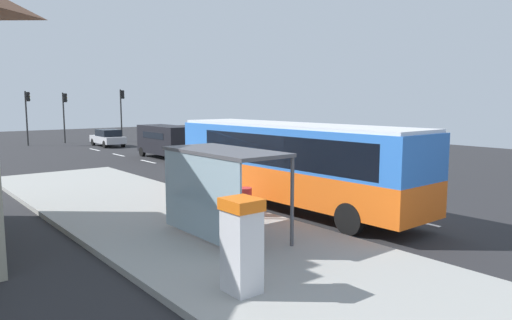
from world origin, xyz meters
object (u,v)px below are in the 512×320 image
(white_van, at_px, (166,139))
(recycling_bin_red, at_px, (244,202))
(ticket_machine, at_px, (242,245))
(traffic_light_median, at_px, (65,110))
(bus, at_px, (291,160))
(traffic_light_far_side, at_px, (27,109))
(recycling_bin_yellow, at_px, (232,198))
(bus_shelter, at_px, (215,171))
(sedan_near, at_px, (108,137))
(recycling_bin_orange, at_px, (221,195))
(traffic_light_near_side, at_px, (122,107))

(white_van, bearing_deg, recycling_bin_red, -109.99)
(ticket_machine, distance_m, traffic_light_median, 40.64)
(bus, relative_size, recycling_bin_red, 11.64)
(traffic_light_far_side, distance_m, traffic_light_median, 3.59)
(recycling_bin_red, relative_size, traffic_light_far_side, 0.19)
(recycling_bin_yellow, xyz_separation_m, traffic_light_median, (4.60, 33.89, 2.58))
(white_van, xyz_separation_m, traffic_light_median, (-1.80, 16.99, 1.89))
(white_van, distance_m, recycling_bin_red, 18.74)
(bus_shelter, bearing_deg, traffic_light_median, 79.33)
(bus, height_order, recycling_bin_yellow, bus)
(sedan_near, xyz_separation_m, recycling_bin_yellow, (-6.50, -28.04, -0.14))
(recycling_bin_orange, height_order, traffic_light_far_side, traffic_light_far_side)
(recycling_bin_red, bearing_deg, traffic_light_far_side, 88.13)
(traffic_light_median, distance_m, bus_shelter, 36.83)
(recycling_bin_yellow, bearing_deg, recycling_bin_red, -90.00)
(sedan_near, bearing_deg, ticket_machine, -107.15)
(recycling_bin_red, height_order, recycling_bin_orange, same)
(traffic_light_median, bearing_deg, traffic_light_far_side, -167.13)
(sedan_near, relative_size, bus_shelter, 1.11)
(white_van, distance_m, sedan_near, 11.16)
(traffic_light_far_side, xyz_separation_m, bus_shelter, (-3.31, -35.37, -1.19))
(bus, xyz_separation_m, white_van, (3.91, 17.23, -0.50))
(bus, relative_size, recycling_bin_orange, 11.64)
(recycling_bin_orange, height_order, traffic_light_median, traffic_light_median)
(sedan_near, bearing_deg, recycling_bin_orange, -103.37)
(recycling_bin_red, xyz_separation_m, recycling_bin_orange, (0.00, 1.40, 0.00))
(traffic_light_far_side, bearing_deg, sedan_near, -43.04)
(ticket_machine, xyz_separation_m, recycling_bin_red, (3.94, 5.10, -0.52))
(traffic_light_near_side, bearing_deg, bus, -102.46)
(recycling_bin_orange, relative_size, bus_shelter, 0.24)
(recycling_bin_yellow, bearing_deg, ticket_machine, -124.22)
(white_van, relative_size, recycling_bin_red, 5.48)
(recycling_bin_orange, distance_m, traffic_light_far_side, 32.51)
(recycling_bin_yellow, bearing_deg, bus, -7.64)
(recycling_bin_red, bearing_deg, bus_shelter, -144.37)
(white_van, height_order, recycling_bin_red, white_van)
(recycling_bin_red, relative_size, bus_shelter, 0.24)
(ticket_machine, height_order, traffic_light_near_side, traffic_light_near_side)
(traffic_light_near_side, bearing_deg, white_van, -102.09)
(recycling_bin_orange, bearing_deg, traffic_light_far_side, 88.05)
(bus, relative_size, sedan_near, 2.49)
(recycling_bin_orange, relative_size, traffic_light_far_side, 0.19)
(white_van, distance_m, traffic_light_far_side, 17.14)
(ticket_machine, distance_m, recycling_bin_orange, 7.62)
(bus, distance_m, sedan_near, 28.68)
(traffic_light_median, bearing_deg, recycling_bin_red, -97.58)
(white_van, xyz_separation_m, recycling_bin_orange, (-6.40, -16.20, -0.69))
(bus, xyz_separation_m, sedan_near, (4.01, 28.38, -1.05))
(recycling_bin_red, relative_size, recycling_bin_yellow, 1.00)
(recycling_bin_red, relative_size, recycling_bin_orange, 1.00)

